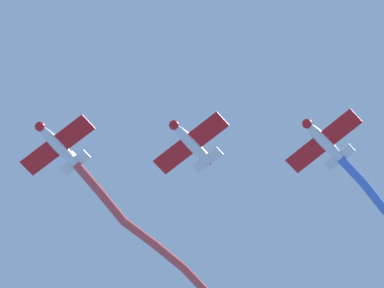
% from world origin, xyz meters
% --- Properties ---
extents(airplane_lead, '(5.62, 6.36, 1.74)m').
position_xyz_m(airplane_lead, '(2.94, -1.34, 70.32)').
color(airplane_lead, white).
extents(smoke_trail_lead, '(25.11, 16.81, 2.38)m').
position_xyz_m(smoke_trail_lead, '(-10.98, -11.23, 69.36)').
color(smoke_trail_lead, '#DB4C4C').
extents(airplane_left_wing, '(5.56, 6.47, 1.74)m').
position_xyz_m(airplane_left_wing, '(-7.63, 1.15, 70.57)').
color(airplane_left_wing, white).
extents(airplane_right_wing, '(5.48, 6.58, 1.74)m').
position_xyz_m(airplane_right_wing, '(-18.20, 3.64, 70.82)').
color(airplane_right_wing, white).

